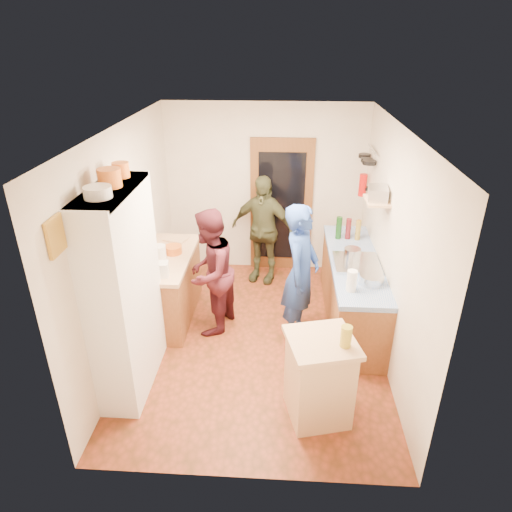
# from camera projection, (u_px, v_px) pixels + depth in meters

# --- Properties ---
(floor) EXTENTS (3.00, 4.00, 0.02)m
(floor) POSITION_uv_depth(u_px,v_px,m) (257.00, 339.00, 5.75)
(floor) COLOR maroon
(floor) RESTS_ON ground
(ceiling) EXTENTS (3.00, 4.00, 0.02)m
(ceiling) POSITION_uv_depth(u_px,v_px,m) (258.00, 127.00, 4.59)
(ceiling) COLOR silver
(ceiling) RESTS_ON ground
(wall_back) EXTENTS (3.00, 0.02, 2.60)m
(wall_back) POSITION_uv_depth(u_px,v_px,m) (265.00, 190.00, 6.97)
(wall_back) COLOR beige
(wall_back) RESTS_ON ground
(wall_front) EXTENTS (3.00, 0.02, 2.60)m
(wall_front) POSITION_uv_depth(u_px,v_px,m) (242.00, 359.00, 3.37)
(wall_front) COLOR beige
(wall_front) RESTS_ON ground
(wall_left) EXTENTS (0.02, 4.00, 2.60)m
(wall_left) POSITION_uv_depth(u_px,v_px,m) (127.00, 242.00, 5.25)
(wall_left) COLOR beige
(wall_left) RESTS_ON ground
(wall_right) EXTENTS (0.02, 4.00, 2.60)m
(wall_right) POSITION_uv_depth(u_px,v_px,m) (393.00, 248.00, 5.08)
(wall_right) COLOR beige
(wall_right) RESTS_ON ground
(door_frame) EXTENTS (0.95, 0.06, 2.10)m
(door_frame) POSITION_uv_depth(u_px,v_px,m) (281.00, 206.00, 7.03)
(door_frame) COLOR brown
(door_frame) RESTS_ON ground
(door_glass) EXTENTS (0.70, 0.02, 1.70)m
(door_glass) POSITION_uv_depth(u_px,v_px,m) (281.00, 207.00, 7.00)
(door_glass) COLOR black
(door_glass) RESTS_ON door_frame
(hutch_body) EXTENTS (0.40, 1.20, 2.20)m
(hutch_body) POSITION_uv_depth(u_px,v_px,m) (125.00, 293.00, 4.61)
(hutch_body) COLOR white
(hutch_body) RESTS_ON ground
(hutch_top_shelf) EXTENTS (0.40, 1.14, 0.04)m
(hutch_top_shelf) POSITION_uv_depth(u_px,v_px,m) (110.00, 190.00, 4.13)
(hutch_top_shelf) COLOR white
(hutch_top_shelf) RESTS_ON hutch_body
(plate_stack) EXTENTS (0.24, 0.24, 0.10)m
(plate_stack) POSITION_uv_depth(u_px,v_px,m) (98.00, 192.00, 3.87)
(plate_stack) COLOR white
(plate_stack) RESTS_ON hutch_top_shelf
(orange_pot_a) EXTENTS (0.21, 0.21, 0.17)m
(orange_pot_a) POSITION_uv_depth(u_px,v_px,m) (110.00, 178.00, 4.12)
(orange_pot_a) COLOR orange
(orange_pot_a) RESTS_ON hutch_top_shelf
(orange_pot_b) EXTENTS (0.16, 0.16, 0.15)m
(orange_pot_b) POSITION_uv_depth(u_px,v_px,m) (121.00, 170.00, 4.40)
(orange_pot_b) COLOR orange
(orange_pot_b) RESTS_ON hutch_top_shelf
(left_counter_base) EXTENTS (0.60, 1.40, 0.85)m
(left_counter_base) POSITION_uv_depth(u_px,v_px,m) (169.00, 288.00, 6.02)
(left_counter_base) COLOR brown
(left_counter_base) RESTS_ON ground
(left_counter_top) EXTENTS (0.64, 1.44, 0.05)m
(left_counter_top) POSITION_uv_depth(u_px,v_px,m) (166.00, 258.00, 5.82)
(left_counter_top) COLOR tan
(left_counter_top) RESTS_ON left_counter_base
(toaster) EXTENTS (0.25, 0.19, 0.17)m
(toaster) POSITION_uv_depth(u_px,v_px,m) (159.00, 269.00, 5.31)
(toaster) COLOR white
(toaster) RESTS_ON left_counter_top
(kettle) EXTENTS (0.21, 0.21, 0.19)m
(kettle) POSITION_uv_depth(u_px,v_px,m) (159.00, 253.00, 5.69)
(kettle) COLOR white
(kettle) RESTS_ON left_counter_top
(orange_bowl) EXTENTS (0.23, 0.23, 0.10)m
(orange_bowl) POSITION_uv_depth(u_px,v_px,m) (173.00, 250.00, 5.87)
(orange_bowl) COLOR orange
(orange_bowl) RESTS_ON left_counter_top
(chopping_board) EXTENTS (0.35, 0.30, 0.02)m
(chopping_board) POSITION_uv_depth(u_px,v_px,m) (176.00, 239.00, 6.26)
(chopping_board) COLOR tan
(chopping_board) RESTS_ON left_counter_top
(right_counter_base) EXTENTS (0.60, 2.20, 0.84)m
(right_counter_base) POSITION_uv_depth(u_px,v_px,m) (352.00, 292.00, 5.94)
(right_counter_base) COLOR brown
(right_counter_base) RESTS_ON ground
(right_counter_top) EXTENTS (0.62, 2.22, 0.06)m
(right_counter_top) POSITION_uv_depth(u_px,v_px,m) (355.00, 262.00, 5.74)
(right_counter_top) COLOR #1C50AF
(right_counter_top) RESTS_ON right_counter_base
(hob) EXTENTS (0.55, 0.58, 0.04)m
(hob) POSITION_uv_depth(u_px,v_px,m) (357.00, 263.00, 5.60)
(hob) COLOR silver
(hob) RESTS_ON right_counter_top
(pot_on_hob) EXTENTS (0.20, 0.20, 0.13)m
(pot_on_hob) POSITION_uv_depth(u_px,v_px,m) (352.00, 253.00, 5.64)
(pot_on_hob) COLOR silver
(pot_on_hob) RESTS_ON hob
(bottle_a) EXTENTS (0.09, 0.09, 0.32)m
(bottle_a) POSITION_uv_depth(u_px,v_px,m) (339.00, 228.00, 6.24)
(bottle_a) COLOR #143F14
(bottle_a) RESTS_ON right_counter_top
(bottle_b) EXTENTS (0.08, 0.08, 0.29)m
(bottle_b) POSITION_uv_depth(u_px,v_px,m) (348.00, 229.00, 6.25)
(bottle_b) COLOR #591419
(bottle_b) RESTS_ON right_counter_top
(bottle_c) EXTENTS (0.09, 0.09, 0.28)m
(bottle_c) POSITION_uv_depth(u_px,v_px,m) (358.00, 230.00, 6.22)
(bottle_c) COLOR olive
(bottle_c) RESTS_ON right_counter_top
(paper_towel) EXTENTS (0.12, 0.12, 0.25)m
(paper_towel) POSITION_uv_depth(u_px,v_px,m) (352.00, 281.00, 4.99)
(paper_towel) COLOR white
(paper_towel) RESTS_ON right_counter_top
(mixing_bowl) EXTENTS (0.32, 0.32, 0.11)m
(mixing_bowl) POSITION_uv_depth(u_px,v_px,m) (371.00, 279.00, 5.16)
(mixing_bowl) COLOR silver
(mixing_bowl) RESTS_ON right_counter_top
(island_base) EXTENTS (0.67, 0.67, 0.86)m
(island_base) POSITION_uv_depth(u_px,v_px,m) (319.00, 380.00, 4.43)
(island_base) COLOR tan
(island_base) RESTS_ON ground
(island_top) EXTENTS (0.75, 0.75, 0.05)m
(island_top) POSITION_uv_depth(u_px,v_px,m) (322.00, 342.00, 4.23)
(island_top) COLOR tan
(island_top) RESTS_ON island_base
(cutting_board) EXTENTS (0.41, 0.36, 0.02)m
(cutting_board) POSITION_uv_depth(u_px,v_px,m) (315.00, 339.00, 4.26)
(cutting_board) COLOR white
(cutting_board) RESTS_ON island_top
(oil_jar) EXTENTS (0.13, 0.13, 0.21)m
(oil_jar) POSITION_uv_depth(u_px,v_px,m) (346.00, 336.00, 4.10)
(oil_jar) COLOR #AD9E2D
(oil_jar) RESTS_ON island_top
(pan_rail) EXTENTS (0.02, 0.65, 0.02)m
(pan_rail) POSITION_uv_depth(u_px,v_px,m) (373.00, 150.00, 6.12)
(pan_rail) COLOR silver
(pan_rail) RESTS_ON wall_right
(pan_hang_a) EXTENTS (0.18, 0.18, 0.05)m
(pan_hang_a) POSITION_uv_depth(u_px,v_px,m) (369.00, 162.00, 6.02)
(pan_hang_a) COLOR black
(pan_hang_a) RESTS_ON pan_rail
(pan_hang_b) EXTENTS (0.16, 0.16, 0.05)m
(pan_hang_b) POSITION_uv_depth(u_px,v_px,m) (367.00, 160.00, 6.21)
(pan_hang_b) COLOR black
(pan_hang_b) RESTS_ON pan_rail
(pan_hang_c) EXTENTS (0.17, 0.17, 0.05)m
(pan_hang_c) POSITION_uv_depth(u_px,v_px,m) (365.00, 156.00, 6.39)
(pan_hang_c) COLOR black
(pan_hang_c) RESTS_ON pan_rail
(wall_shelf) EXTENTS (0.26, 0.42, 0.03)m
(wall_shelf) POSITION_uv_depth(u_px,v_px,m) (377.00, 201.00, 5.32)
(wall_shelf) COLOR tan
(wall_shelf) RESTS_ON wall_right
(radio) EXTENTS (0.26, 0.33, 0.15)m
(radio) POSITION_uv_depth(u_px,v_px,m) (378.00, 193.00, 5.28)
(radio) COLOR silver
(radio) RESTS_ON wall_shelf
(ext_bracket) EXTENTS (0.06, 0.10, 0.04)m
(ext_bracket) POSITION_uv_depth(u_px,v_px,m) (367.00, 188.00, 6.54)
(ext_bracket) COLOR black
(ext_bracket) RESTS_ON wall_right
(fire_extinguisher) EXTENTS (0.11, 0.11, 0.32)m
(fire_extinguisher) POSITION_uv_depth(u_px,v_px,m) (363.00, 185.00, 6.52)
(fire_extinguisher) COLOR red
(fire_extinguisher) RESTS_ON wall_right
(picture_frame) EXTENTS (0.03, 0.25, 0.30)m
(picture_frame) POSITION_uv_depth(u_px,v_px,m) (55.00, 236.00, 3.53)
(picture_frame) COLOR gold
(picture_frame) RESTS_ON wall_left
(person_hob) EXTENTS (0.60, 0.74, 1.75)m
(person_hob) POSITION_uv_depth(u_px,v_px,m) (303.00, 275.00, 5.41)
(person_hob) COLOR navy
(person_hob) RESTS_ON ground
(person_left) EXTENTS (0.81, 0.93, 1.62)m
(person_left) POSITION_uv_depth(u_px,v_px,m) (213.00, 272.00, 5.63)
(person_left) COLOR #43161E
(person_left) RESTS_ON ground
(person_back) EXTENTS (1.05, 0.68, 1.66)m
(person_back) POSITION_uv_depth(u_px,v_px,m) (263.00, 230.00, 6.77)
(person_back) COLOR #3A3D24
(person_back) RESTS_ON ground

